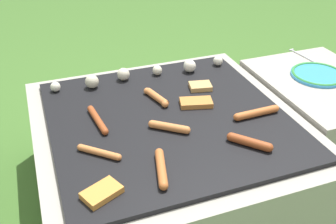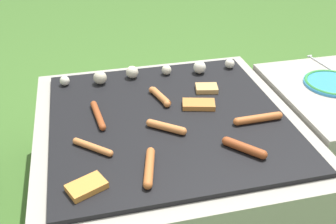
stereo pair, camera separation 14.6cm
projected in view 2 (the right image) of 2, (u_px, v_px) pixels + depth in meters
ground_plane at (168, 192)px, 1.67m from camera, size 14.00×14.00×0.00m
grill at (168, 157)px, 1.57m from camera, size 0.98×0.98×0.38m
side_ledge at (328, 127)px, 1.75m from camera, size 0.49×0.64×0.38m
sausage_front_center at (98, 115)px, 1.46m from camera, size 0.04×0.19×0.02m
sausage_back_center at (159, 97)px, 1.57m from camera, size 0.06×0.15×0.03m
sausage_front_left at (244, 148)px, 1.28m from camera, size 0.12×0.13×0.03m
sausage_mid_left at (258, 118)px, 1.43m from camera, size 0.19×0.03×0.03m
sausage_back_left at (93, 147)px, 1.29m from camera, size 0.13×0.12×0.02m
sausage_mid_right at (166, 127)px, 1.39m from camera, size 0.13×0.11×0.03m
sausage_back_right at (149, 167)px, 1.20m from camera, size 0.07×0.18×0.03m
bread_slice_right at (87, 186)px, 1.14m from camera, size 0.13×0.11×0.02m
bread_slice_left at (207, 88)px, 1.64m from camera, size 0.10×0.09×0.02m
bread_slice_center at (199, 104)px, 1.53m from camera, size 0.14×0.10×0.02m
mushroom_row at (150, 72)px, 1.73m from camera, size 0.79×0.08×0.06m
plate_colorful at (332, 83)px, 1.68m from camera, size 0.24×0.24×0.02m
fork_utensil at (322, 64)px, 1.85m from camera, size 0.04×0.22×0.01m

